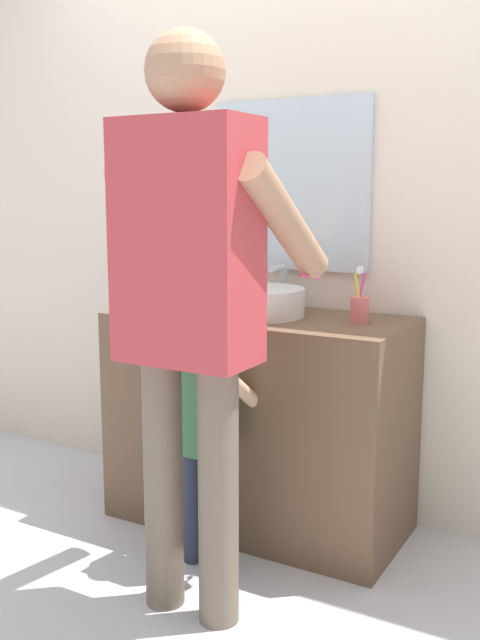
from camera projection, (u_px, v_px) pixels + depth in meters
ground_plane at (220, 551)px, 2.75m from camera, size 14.00×14.00×0.00m
back_wall at (295, 189)px, 3.05m from camera, size 4.40×0.10×2.70m
vanity_cabinet at (258, 420)px, 2.93m from camera, size 1.17×0.54×0.86m
sink_basin at (257, 301)px, 2.83m from camera, size 0.37×0.37×0.11m
faucet at (282, 289)px, 3.02m from camera, size 0.18×0.14×0.18m
toothbrush_cup at (360, 308)px, 2.69m from camera, size 0.07×0.07×0.21m
child_toddler at (205, 419)px, 2.57m from camera, size 0.28×0.28×0.92m
adult_parent at (191, 280)px, 2.19m from camera, size 0.56×0.58×1.79m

